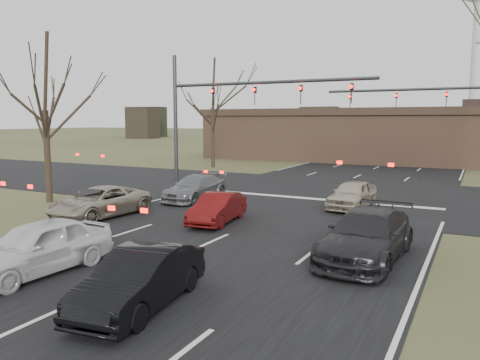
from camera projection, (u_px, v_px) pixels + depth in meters
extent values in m
plane|color=#3F4525|center=(159.00, 266.00, 13.50)|extent=(360.00, 360.00, 0.00)
cube|color=black|center=(418.00, 149.00, 66.34)|extent=(14.00, 300.00, 0.02)
cube|color=black|center=(320.00, 193.00, 26.71)|extent=(200.00, 14.00, 0.02)
cube|color=#866148|center=(412.00, 139.00, 45.76)|extent=(42.00, 10.00, 4.60)
cube|color=#38281E|center=(414.00, 112.00, 45.42)|extent=(42.40, 10.40, 0.70)
cylinder|color=silver|center=(478.00, 67.00, 114.26)|extent=(3.20, 3.20, 34.00)
cylinder|color=#383A3D|center=(176.00, 123.00, 28.31)|extent=(0.24, 0.24, 8.00)
cylinder|color=#383A3D|center=(266.00, 82.00, 25.29)|extent=(12.00, 0.18, 0.18)
imported|color=black|center=(213.00, 97.00, 26.90)|extent=(0.16, 0.20, 1.00)
imported|color=black|center=(255.00, 96.00, 25.69)|extent=(0.16, 0.20, 1.00)
imported|color=black|center=(301.00, 95.00, 24.47)|extent=(0.16, 0.20, 1.00)
imported|color=black|center=(352.00, 93.00, 23.26)|extent=(0.16, 0.20, 1.00)
cylinder|color=#383A3D|center=(409.00, 90.00, 31.36)|extent=(11.00, 0.18, 0.18)
imported|color=black|center=(446.00, 99.00, 30.38)|extent=(0.16, 0.20, 1.00)
imported|color=black|center=(396.00, 100.00, 31.81)|extent=(0.16, 0.20, 1.00)
imported|color=black|center=(350.00, 101.00, 33.25)|extent=(0.16, 0.20, 1.00)
cube|color=gray|center=(479.00, 42.00, 32.63)|extent=(0.50, 0.25, 0.15)
cylinder|color=black|center=(47.00, 157.00, 23.73)|extent=(0.32, 0.32, 4.68)
cylinder|color=black|center=(213.00, 138.00, 41.11)|extent=(0.32, 0.32, 5.23)
imported|color=#9F9881|center=(100.00, 202.00, 20.25)|extent=(2.51, 4.84, 1.30)
imported|color=silver|center=(38.00, 247.00, 12.80)|extent=(1.98, 4.43, 1.48)
imported|color=black|center=(141.00, 279.00, 10.48)|extent=(1.94, 4.16, 1.32)
imported|color=black|center=(367.00, 236.00, 14.05)|extent=(2.31, 5.19, 1.48)
imported|color=slate|center=(195.00, 188.00, 24.48)|extent=(1.86, 4.50, 1.30)
imported|color=#580C0C|center=(218.00, 208.00, 19.09)|extent=(1.78, 3.84, 1.22)
imported|color=#BEB299|center=(352.00, 194.00, 22.18)|extent=(1.89, 4.04, 1.34)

